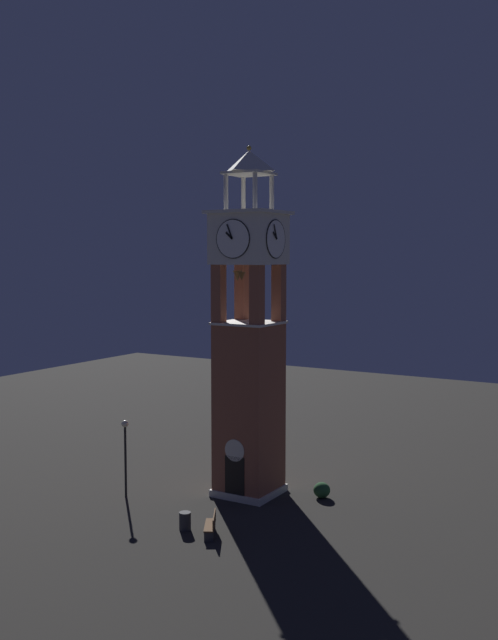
# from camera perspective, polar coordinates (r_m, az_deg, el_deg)

# --- Properties ---
(ground) EXTENTS (80.00, 80.00, 0.00)m
(ground) POSITION_cam_1_polar(r_m,az_deg,el_deg) (38.91, 0.00, -13.12)
(ground) COLOR #2A2925
(clock_tower) EXTENTS (3.34, 3.34, 17.43)m
(clock_tower) POSITION_cam_1_polar(r_m,az_deg,el_deg) (37.30, -0.00, -2.53)
(clock_tower) COLOR #93543D
(clock_tower) RESTS_ON ground
(park_bench) EXTENTS (1.18, 1.61, 0.95)m
(park_bench) POSITION_cam_1_polar(r_m,az_deg,el_deg) (33.42, -2.90, -15.35)
(park_bench) COLOR brown
(park_bench) RESTS_ON ground
(lamp_post) EXTENTS (0.36, 0.36, 3.88)m
(lamp_post) POSITION_cam_1_polar(r_m,az_deg,el_deg) (38.25, -9.44, -9.31)
(lamp_post) COLOR black
(lamp_post) RESTS_ON ground
(trash_bin) EXTENTS (0.52, 0.52, 0.80)m
(trash_bin) POSITION_cam_1_polar(r_m,az_deg,el_deg) (34.14, -4.91, -15.06)
(trash_bin) COLOR #2D2D33
(trash_bin) RESTS_ON ground
(shrub_near_entry) EXTENTS (0.84, 0.84, 0.77)m
(shrub_near_entry) POSITION_cam_1_polar(r_m,az_deg,el_deg) (38.36, 5.59, -12.81)
(shrub_near_entry) COLOR #28562D
(shrub_near_entry) RESTS_ON ground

